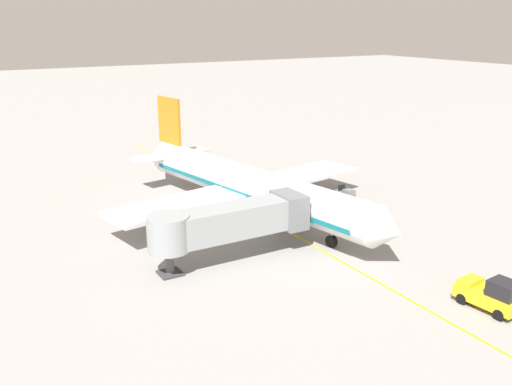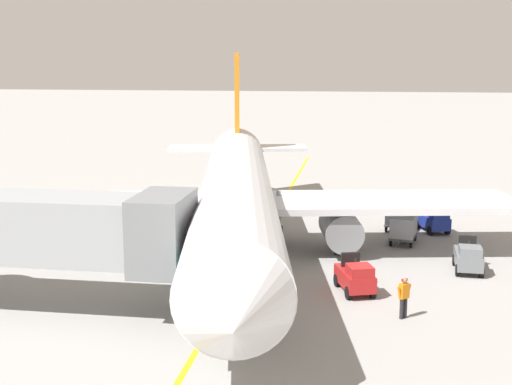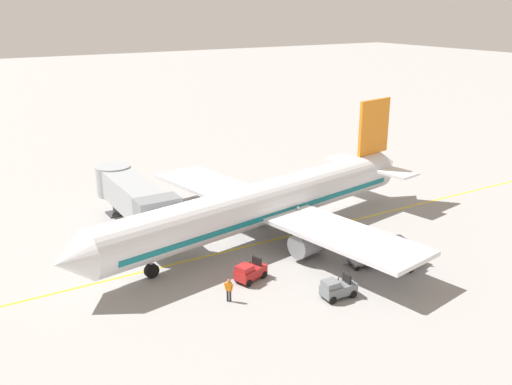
{
  "view_description": "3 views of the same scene",
  "coord_description": "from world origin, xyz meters",
  "px_view_note": "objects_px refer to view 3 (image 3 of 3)",
  "views": [
    {
      "loc": [
        28.13,
        46.31,
        19.42
      ],
      "look_at": [
        3.13,
        3.6,
        4.2
      ],
      "focal_mm": 39.63,
      "sensor_mm": 36.0,
      "label": 1
    },
    {
      "loc": [
        -5.57,
        32.6,
        10.07
      ],
      "look_at": [
        -0.29,
        -1.38,
        3.45
      ],
      "focal_mm": 47.99,
      "sensor_mm": 36.0,
      "label": 2
    },
    {
      "loc": [
        -37.79,
        22.46,
        19.46
      ],
      "look_at": [
        1.95,
        -1.61,
        3.91
      ],
      "focal_mm": 39.39,
      "sensor_mm": 36.0,
      "label": 3
    }
  ],
  "objects_px": {
    "baggage_cart_front": "(364,255)",
    "baggage_cart_second_in_train": "(393,246)",
    "baggage_tug_lead": "(250,272)",
    "ground_crew_wing_walker": "(229,289)",
    "jet_bridge": "(133,196)",
    "parked_airliner": "(265,204)",
    "baggage_tug_spare": "(337,288)",
    "ground_crew_loader": "(306,247)",
    "baggage_tug_trailing": "(410,258)"
  },
  "relations": [
    {
      "from": "ground_crew_loader",
      "to": "baggage_tug_spare",
      "type": "bearing_deg",
      "value": 162.56
    },
    {
      "from": "baggage_tug_lead",
      "to": "ground_crew_loader",
      "type": "distance_m",
      "value": 6.04
    },
    {
      "from": "parked_airliner",
      "to": "baggage_tug_trailing",
      "type": "xyz_separation_m",
      "value": [
        -10.77,
        -6.59,
        -2.47
      ]
    },
    {
      "from": "parked_airliner",
      "to": "baggage_cart_front",
      "type": "relative_size",
      "value": 12.49
    },
    {
      "from": "baggage_tug_trailing",
      "to": "ground_crew_loader",
      "type": "distance_m",
      "value": 8.1
    },
    {
      "from": "baggage_tug_lead",
      "to": "ground_crew_wing_walker",
      "type": "relative_size",
      "value": 1.63
    },
    {
      "from": "baggage_tug_trailing",
      "to": "ground_crew_wing_walker",
      "type": "height_order",
      "value": "ground_crew_wing_walker"
    },
    {
      "from": "jet_bridge",
      "to": "baggage_cart_front",
      "type": "height_order",
      "value": "jet_bridge"
    },
    {
      "from": "baggage_tug_lead",
      "to": "baggage_cart_second_in_train",
      "type": "height_order",
      "value": "baggage_tug_lead"
    },
    {
      "from": "parked_airliner",
      "to": "jet_bridge",
      "type": "xyz_separation_m",
      "value": [
        7.12,
        9.29,
        0.27
      ]
    },
    {
      "from": "baggage_cart_second_in_train",
      "to": "baggage_tug_lead",
      "type": "bearing_deg",
      "value": 78.59
    },
    {
      "from": "jet_bridge",
      "to": "baggage_tug_lead",
      "type": "relative_size",
      "value": 5.07
    },
    {
      "from": "ground_crew_loader",
      "to": "baggage_tug_lead",
      "type": "bearing_deg",
      "value": 100.29
    },
    {
      "from": "baggage_cart_second_in_train",
      "to": "baggage_cart_front",
      "type": "bearing_deg",
      "value": 92.63
    },
    {
      "from": "baggage_tug_spare",
      "to": "ground_crew_wing_walker",
      "type": "bearing_deg",
      "value": 62.87
    },
    {
      "from": "baggage_cart_second_in_train",
      "to": "jet_bridge",
      "type": "bearing_deg",
      "value": 45.42
    },
    {
      "from": "baggage_tug_trailing",
      "to": "baggage_cart_second_in_train",
      "type": "relative_size",
      "value": 0.92
    },
    {
      "from": "jet_bridge",
      "to": "baggage_cart_second_in_train",
      "type": "bearing_deg",
      "value": -134.58
    },
    {
      "from": "parked_airliner",
      "to": "ground_crew_wing_walker",
      "type": "distance_m",
      "value": 11.72
    },
    {
      "from": "baggage_tug_spare",
      "to": "baggage_cart_second_in_train",
      "type": "xyz_separation_m",
      "value": [
        2.96,
        -8.08,
        0.24
      ]
    },
    {
      "from": "baggage_cart_second_in_train",
      "to": "ground_crew_loader",
      "type": "bearing_deg",
      "value": 59.97
    },
    {
      "from": "baggage_tug_lead",
      "to": "ground_crew_loader",
      "type": "xyz_separation_m",
      "value": [
        1.08,
        -5.94,
        0.24
      ]
    },
    {
      "from": "baggage_tug_spare",
      "to": "baggage_cart_front",
      "type": "distance_m",
      "value": 5.66
    },
    {
      "from": "baggage_tug_spare",
      "to": "ground_crew_wing_walker",
      "type": "xyz_separation_m",
      "value": [
        3.45,
        6.73,
        0.24
      ]
    },
    {
      "from": "baggage_tug_lead",
      "to": "ground_crew_wing_walker",
      "type": "xyz_separation_m",
      "value": [
        -1.93,
        2.83,
        0.24
      ]
    },
    {
      "from": "baggage_tug_spare",
      "to": "ground_crew_loader",
      "type": "relative_size",
      "value": 1.51
    },
    {
      "from": "jet_bridge",
      "to": "ground_crew_wing_walker",
      "type": "relative_size",
      "value": 8.25
    },
    {
      "from": "baggage_tug_lead",
      "to": "baggage_tug_spare",
      "type": "xyz_separation_m",
      "value": [
        -5.38,
        -3.91,
        0.0
      ]
    },
    {
      "from": "jet_bridge",
      "to": "ground_crew_wing_walker",
      "type": "height_order",
      "value": "jet_bridge"
    },
    {
      "from": "jet_bridge",
      "to": "baggage_tug_spare",
      "type": "height_order",
      "value": "jet_bridge"
    },
    {
      "from": "jet_bridge",
      "to": "ground_crew_loader",
      "type": "distance_m",
      "value": 16.06
    },
    {
      "from": "parked_airliner",
      "to": "jet_bridge",
      "type": "bearing_deg",
      "value": 52.56
    },
    {
      "from": "parked_airliner",
      "to": "ground_crew_loader",
      "type": "xyz_separation_m",
      "value": [
        -5.2,
        -0.71,
        -2.23
      ]
    },
    {
      "from": "baggage_tug_spare",
      "to": "ground_crew_loader",
      "type": "distance_m",
      "value": 6.78
    },
    {
      "from": "baggage_tug_lead",
      "to": "ground_crew_wing_walker",
      "type": "bearing_deg",
      "value": 124.38
    },
    {
      "from": "baggage_cart_second_in_train",
      "to": "ground_crew_wing_walker",
      "type": "height_order",
      "value": "ground_crew_wing_walker"
    },
    {
      "from": "jet_bridge",
      "to": "baggage_tug_spare",
      "type": "relative_size",
      "value": 5.47
    },
    {
      "from": "jet_bridge",
      "to": "ground_crew_wing_walker",
      "type": "bearing_deg",
      "value": -175.4
    },
    {
      "from": "baggage_tug_spare",
      "to": "baggage_cart_front",
      "type": "relative_size",
      "value": 0.86
    },
    {
      "from": "baggage_tug_spare",
      "to": "baggage_cart_second_in_train",
      "type": "bearing_deg",
      "value": -69.86
    },
    {
      "from": "baggage_tug_trailing",
      "to": "ground_crew_wing_walker",
      "type": "xyz_separation_m",
      "value": [
        2.55,
        14.65,
        0.24
      ]
    },
    {
      "from": "jet_bridge",
      "to": "ground_crew_loader",
      "type": "relative_size",
      "value": 8.25
    },
    {
      "from": "baggage_tug_spare",
      "to": "ground_crew_wing_walker",
      "type": "height_order",
      "value": "ground_crew_wing_walker"
    },
    {
      "from": "ground_crew_wing_walker",
      "to": "baggage_tug_spare",
      "type": "bearing_deg",
      "value": -117.13
    },
    {
      "from": "baggage_tug_trailing",
      "to": "baggage_tug_spare",
      "type": "bearing_deg",
      "value": 96.47
    },
    {
      "from": "baggage_tug_trailing",
      "to": "baggage_tug_spare",
      "type": "xyz_separation_m",
      "value": [
        -0.9,
        7.91,
        0.0
      ]
    },
    {
      "from": "jet_bridge",
      "to": "ground_crew_loader",
      "type": "height_order",
      "value": "jet_bridge"
    },
    {
      "from": "baggage_cart_front",
      "to": "ground_crew_wing_walker",
      "type": "bearing_deg",
      "value": 86.88
    },
    {
      "from": "baggage_cart_front",
      "to": "baggage_cart_second_in_train",
      "type": "xyz_separation_m",
      "value": [
        0.15,
        -3.18,
        0.0
      ]
    },
    {
      "from": "jet_bridge",
      "to": "ground_crew_loader",
      "type": "bearing_deg",
      "value": -140.93
    }
  ]
}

